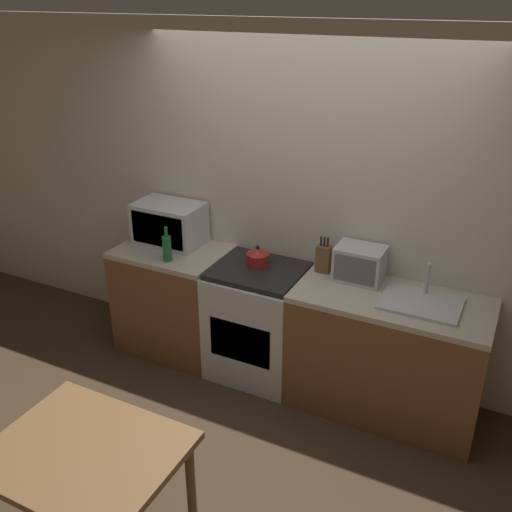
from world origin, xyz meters
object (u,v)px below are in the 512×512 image
Objects in this scene: bottle at (167,248)px; toaster_oven at (360,264)px; microwave at (169,223)px; dining_table at (86,466)px; stove_range at (258,321)px; kettle at (258,257)px.

bottle reaches higher than toaster_oven.
bottle is (0.18, -0.30, -0.06)m from microwave.
dining_table is at bearing -68.18° from bottle.
microwave reaches higher than bottle.
toaster_oven is at bearing 13.09° from stove_range.
dining_table is (0.04, -1.95, -0.30)m from kettle.
kettle is at bearing 20.65° from bottle.
kettle is 0.32× the size of microwave.
toaster_oven is at bearing 71.18° from dining_table.
microwave is 1.57m from toaster_oven.
kettle is 0.83m from microwave.
toaster_oven is at bearing 14.15° from bottle.
kettle reaches higher than stove_range.
stove_range is at bearing 15.25° from bottle.
dining_table is (0.68, -1.71, -0.33)m from bottle.
microwave is 0.35m from bottle.
microwave is (-0.82, 0.06, 0.10)m from kettle.
stove_range is 0.90m from bottle.
kettle is at bearing 121.07° from stove_range.
stove_range is 1.67× the size of microwave.
microwave reaches higher than dining_table.
bottle is (-0.68, -0.18, 0.56)m from stove_range.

